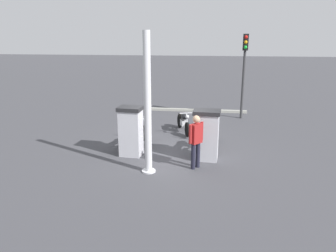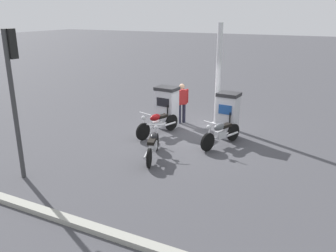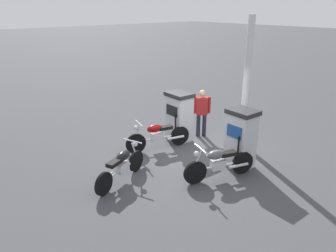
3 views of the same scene
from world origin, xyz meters
name	(u,v)px [view 1 (image 1 of 3)]	position (x,y,z in m)	size (l,w,h in m)	color
ground_plane	(170,152)	(0.00, 0.00, 0.00)	(120.00, 120.00, 0.00)	#424247
fuel_pump_near	(206,135)	(-0.46, -1.20, 0.80)	(0.71, 0.85, 1.58)	silver
fuel_pump_far	(131,131)	(-0.46, 1.20, 0.82)	(0.69, 0.77, 1.61)	silver
motorcycle_near_pump	(203,136)	(0.54, -1.08, 0.46)	(2.00, 0.81, 0.95)	black
motorcycle_far_pump	(136,133)	(0.50, 1.29, 0.44)	(1.88, 0.85, 0.94)	black
motorcycle_extra	(184,122)	(2.41, -0.19, 0.44)	(1.79, 0.81, 0.92)	black
attendant_person	(196,139)	(-1.22, -0.94, 0.90)	(0.50, 0.42, 1.59)	#1E1E2D
roadside_traffic_light	(244,62)	(5.08, -2.65, 2.64)	(0.38, 0.25, 3.88)	#38383A
canopy_support_pole	(148,108)	(-1.70, 0.36, 1.87)	(0.40, 0.40, 3.89)	silver
road_edge_kerb	(188,110)	(6.24, 0.00, 0.06)	(0.31, 6.04, 0.12)	#9E9E93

